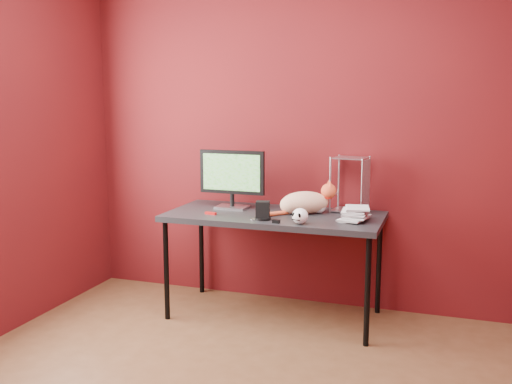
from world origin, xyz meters
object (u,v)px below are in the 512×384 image
(monitor, at_px, (232,176))
(cat, at_px, (305,202))
(speaker, at_px, (263,211))
(desk, at_px, (274,221))
(skull_mug, at_px, (300,216))
(book_stack, at_px, (346,143))

(monitor, xyz_separation_m, cat, (0.55, -0.01, -0.16))
(speaker, bearing_deg, desk, 73.33)
(monitor, bearing_deg, skull_mug, -29.39)
(cat, xyz_separation_m, speaker, (-0.22, -0.30, -0.02))
(desk, height_order, skull_mug, skull_mug)
(desk, relative_size, skull_mug, 13.46)
(desk, bearing_deg, monitor, 165.92)
(monitor, distance_m, book_stack, 0.90)
(skull_mug, height_order, book_stack, book_stack)
(cat, bearing_deg, skull_mug, -105.44)
(cat, distance_m, skull_mug, 0.35)
(monitor, distance_m, cat, 0.58)
(cat, xyz_separation_m, skull_mug, (0.05, -0.35, -0.03))
(cat, relative_size, book_stack, 0.42)
(cat, height_order, speaker, cat)
(book_stack, bearing_deg, cat, 158.38)
(monitor, relative_size, speaker, 3.96)
(speaker, bearing_deg, book_stack, 6.75)
(desk, xyz_separation_m, speaker, (-0.02, -0.22, 0.11))
(speaker, distance_m, book_stack, 0.71)
(monitor, bearing_deg, book_stack, -7.39)
(desk, bearing_deg, cat, 21.37)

